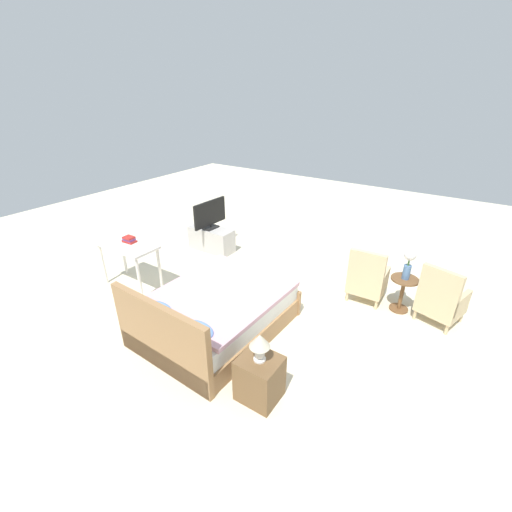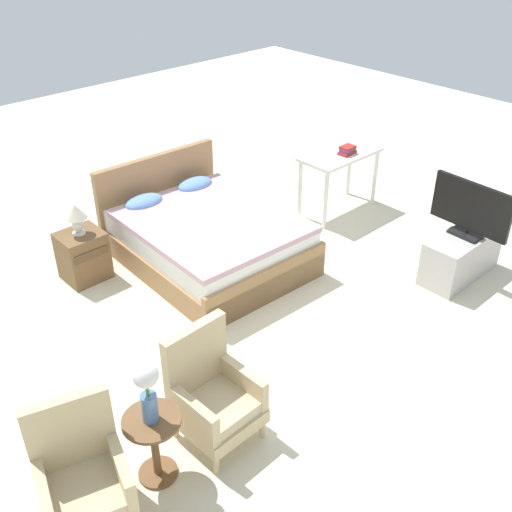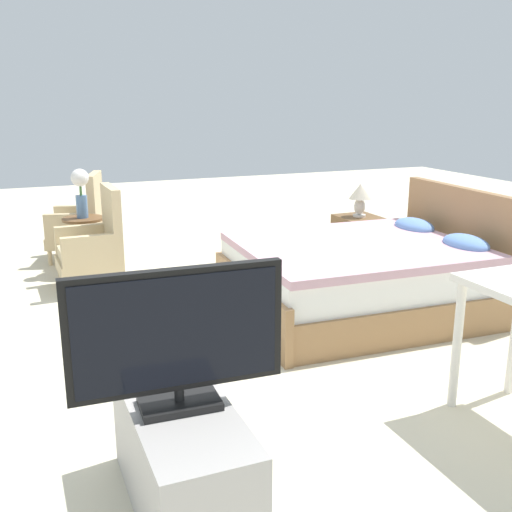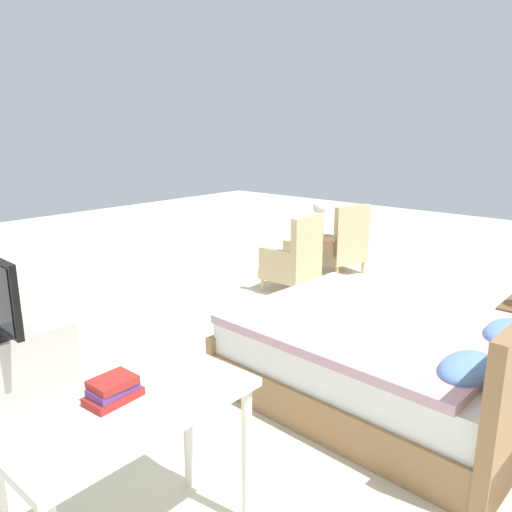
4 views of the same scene
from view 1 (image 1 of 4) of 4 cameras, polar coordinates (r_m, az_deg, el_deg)
name	(u,v)px [view 1 (image 1 of 4)]	position (r m, az deg, el deg)	size (l,w,h in m)	color
ground_plane	(272,299)	(5.61, 2.68, -7.13)	(16.00, 16.00, 0.00)	beige
bed	(214,313)	(4.80, -6.95, -9.45)	(1.63, 2.06, 0.96)	#997047
armchair_by_window_left	(441,300)	(5.56, 28.41, -6.47)	(0.67, 0.67, 0.92)	#CCB284
armchair_by_window_right	(367,279)	(5.67, 18.01, -3.74)	(0.56, 0.56, 0.92)	#CCB284
side_table	(403,290)	(5.62, 23.23, -5.27)	(0.40, 0.40, 0.55)	brown
flower_vase	(409,261)	(5.40, 24.15, -0.75)	(0.17, 0.17, 0.48)	#4C709E
nightstand	(260,378)	(3.92, 0.60, -19.72)	(0.44, 0.41, 0.53)	brown
table_lamp	(260,344)	(3.59, 0.63, -14.41)	(0.22, 0.22, 0.33)	silver
tv_stand	(212,239)	(7.20, -7.41, 2.80)	(0.96, 0.40, 0.49)	#B7B2AD
tv_flatscreen	(210,214)	(7.01, -7.68, 6.92)	(0.21, 0.86, 0.58)	black
vanity_desk	(128,251)	(6.04, -20.54, 0.82)	(1.04, 0.52, 0.78)	silver
book_stack	(129,240)	(6.04, -20.40, 2.58)	(0.23, 0.15, 0.10)	#AD2823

